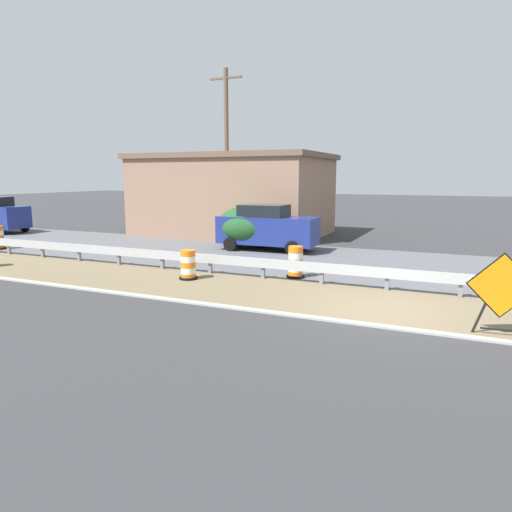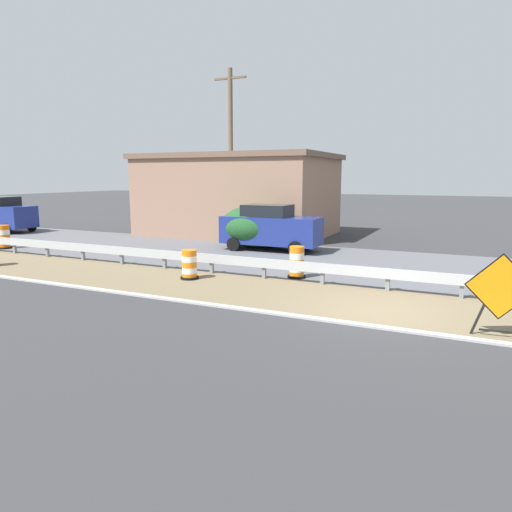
% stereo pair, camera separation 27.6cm
% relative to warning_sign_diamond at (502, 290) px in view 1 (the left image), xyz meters
% --- Properties ---
extents(ground_plane, '(160.00, 160.00, 0.00)m').
position_rel_warning_sign_diamond_xyz_m(ground_plane, '(0.77, 2.61, -1.03)').
color(ground_plane, '#333335').
extents(median_dirt_strip, '(3.82, 120.00, 0.01)m').
position_rel_warning_sign_diamond_xyz_m(median_dirt_strip, '(1.48, 2.61, -1.03)').
color(median_dirt_strip, '#706047').
rests_on(median_dirt_strip, ground).
extents(far_lane_asphalt, '(7.92, 120.00, 0.00)m').
position_rel_warning_sign_diamond_xyz_m(far_lane_asphalt, '(7.35, 2.61, -1.03)').
color(far_lane_asphalt, '#56565B').
rests_on(far_lane_asphalt, ground).
extents(curb_near_edge, '(0.20, 120.00, 0.11)m').
position_rel_warning_sign_diamond_xyz_m(curb_near_edge, '(-0.53, 2.61, -1.02)').
color(curb_near_edge, '#ADADA8').
rests_on(curb_near_edge, ground).
extents(guardrail_median, '(0.18, 41.58, 0.71)m').
position_rel_warning_sign_diamond_xyz_m(guardrail_median, '(3.16, 3.93, -0.51)').
color(guardrail_median, '#ADB2B7').
rests_on(guardrail_median, ground).
extents(warning_sign_diamond, '(0.18, 1.46, 1.86)m').
position_rel_warning_sign_diamond_xyz_m(warning_sign_diamond, '(0.00, 0.00, 0.00)').
color(warning_sign_diamond, black).
rests_on(warning_sign_diamond, ground).
extents(traffic_barrel_nearest, '(0.63, 0.63, 1.10)m').
position_rel_warning_sign_diamond_xyz_m(traffic_barrel_nearest, '(3.82, 6.08, -0.53)').
color(traffic_barrel_nearest, orange).
rests_on(traffic_barrel_nearest, ground).
extents(traffic_barrel_close, '(0.63, 0.63, 1.00)m').
position_rel_warning_sign_diamond_xyz_m(traffic_barrel_close, '(2.08, 9.33, -0.58)').
color(traffic_barrel_close, orange).
rests_on(traffic_barrel_close, ground).
extents(car_distant_a, '(2.03, 4.69, 2.16)m').
position_rel_warning_sign_diamond_xyz_m(car_distant_a, '(9.01, 9.31, 0.05)').
color(car_distant_a, navy).
rests_on(car_distant_a, ground).
extents(roadside_shop_near, '(7.47, 11.07, 4.76)m').
position_rel_warning_sign_diamond_xyz_m(roadside_shop_near, '(14.13, 13.62, 1.36)').
color(roadside_shop_near, '#93705B').
rests_on(roadside_shop_near, ground).
extents(utility_pole_near, '(0.24, 1.80, 8.94)m').
position_rel_warning_sign_diamond_xyz_m(utility_pole_near, '(11.08, 12.51, 3.60)').
color(utility_pole_near, brown).
rests_on(utility_pole_near, ground).
extents(bush_roadside, '(3.50, 3.50, 2.09)m').
position_rel_warning_sign_diamond_xyz_m(bush_roadside, '(9.64, 10.40, 0.02)').
color(bush_roadside, '#1E4C23').
rests_on(bush_roadside, ground).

